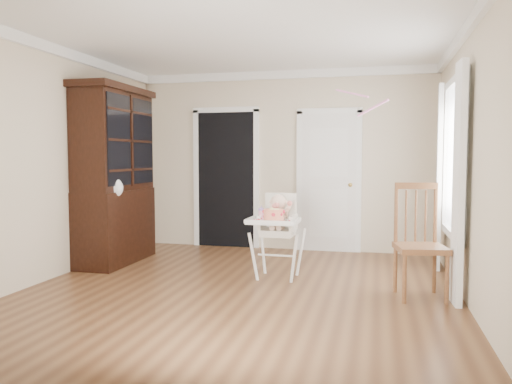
% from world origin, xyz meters
% --- Properties ---
extents(floor, '(5.00, 5.00, 0.00)m').
position_xyz_m(floor, '(0.00, 0.00, 0.00)').
color(floor, '#50301B').
rests_on(floor, ground).
extents(ceiling, '(5.00, 5.00, 0.00)m').
position_xyz_m(ceiling, '(0.00, 0.00, 2.70)').
color(ceiling, white).
rests_on(ceiling, wall_back).
extents(wall_back, '(4.50, 0.00, 4.50)m').
position_xyz_m(wall_back, '(0.00, 2.50, 1.35)').
color(wall_back, beige).
rests_on(wall_back, floor).
extents(wall_left, '(0.00, 5.00, 5.00)m').
position_xyz_m(wall_left, '(-2.25, 0.00, 1.35)').
color(wall_left, beige).
rests_on(wall_left, floor).
extents(wall_right, '(0.00, 5.00, 5.00)m').
position_xyz_m(wall_right, '(2.25, 0.00, 1.35)').
color(wall_right, beige).
rests_on(wall_right, floor).
extents(crown_molding, '(4.50, 5.00, 0.12)m').
position_xyz_m(crown_molding, '(0.00, 0.00, 2.64)').
color(crown_molding, white).
rests_on(crown_molding, ceiling).
extents(doorway, '(1.06, 0.05, 2.22)m').
position_xyz_m(doorway, '(-0.90, 2.48, 1.11)').
color(doorway, black).
rests_on(doorway, wall_back).
extents(closet_door, '(0.96, 0.09, 2.13)m').
position_xyz_m(closet_door, '(0.70, 2.48, 1.02)').
color(closet_door, white).
rests_on(closet_door, wall_back).
extents(window_right, '(0.13, 1.84, 2.30)m').
position_xyz_m(window_right, '(2.18, 0.80, 1.29)').
color(window_right, white).
rests_on(window_right, wall_right).
extents(high_chair, '(0.60, 0.72, 1.00)m').
position_xyz_m(high_chair, '(0.29, 0.65, 0.62)').
color(high_chair, white).
rests_on(high_chair, floor).
extents(baby, '(0.28, 0.22, 0.43)m').
position_xyz_m(baby, '(0.29, 0.67, 0.76)').
color(baby, beige).
rests_on(baby, high_chair).
extents(cake, '(0.29, 0.29, 0.14)m').
position_xyz_m(cake, '(0.29, 0.40, 0.76)').
color(cake, silver).
rests_on(cake, high_chair).
extents(sippy_cup, '(0.07, 0.07, 0.16)m').
position_xyz_m(sippy_cup, '(0.12, 0.55, 0.76)').
color(sippy_cup, pink).
rests_on(sippy_cup, high_chair).
extents(china_cabinet, '(0.62, 1.38, 2.33)m').
position_xyz_m(china_cabinet, '(-1.99, 0.99, 1.17)').
color(china_cabinet, black).
rests_on(china_cabinet, floor).
extents(dining_chair, '(0.54, 0.54, 1.15)m').
position_xyz_m(dining_chair, '(1.83, 0.21, 0.53)').
color(dining_chair, brown).
rests_on(dining_chair, floor).
extents(streamer, '(0.41, 0.31, 0.15)m').
position_xyz_m(streamer, '(1.09, 1.21, 2.18)').
color(streamer, '#FF93CE').
rests_on(streamer, ceiling).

